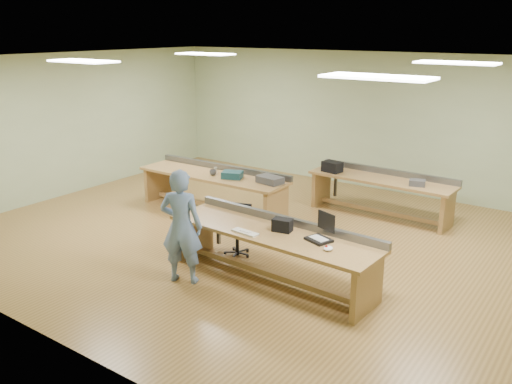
% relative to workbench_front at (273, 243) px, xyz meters
% --- Properties ---
extents(floor, '(10.00, 10.00, 0.00)m').
position_rel_workbench_front_xyz_m(floor, '(-0.97, 1.20, -0.56)').
color(floor, olive).
rests_on(floor, ground).
extents(ceiling, '(10.00, 10.00, 0.00)m').
position_rel_workbench_front_xyz_m(ceiling, '(-0.97, 1.20, 2.44)').
color(ceiling, silver).
rests_on(ceiling, wall_back).
extents(wall_back, '(10.00, 0.04, 3.00)m').
position_rel_workbench_front_xyz_m(wall_back, '(-0.97, 5.20, 0.94)').
color(wall_back, '#A2B387').
rests_on(wall_back, floor).
extents(wall_front, '(10.00, 0.04, 3.00)m').
position_rel_workbench_front_xyz_m(wall_front, '(-0.97, -2.80, 0.94)').
color(wall_front, '#A2B387').
rests_on(wall_front, floor).
extents(wall_left, '(0.04, 8.00, 3.00)m').
position_rel_workbench_front_xyz_m(wall_left, '(-5.97, 1.20, 0.94)').
color(wall_left, '#A2B387').
rests_on(wall_left, floor).
extents(fluor_panels, '(6.20, 3.50, 0.03)m').
position_rel_workbench_front_xyz_m(fluor_panels, '(-0.97, 1.20, 2.41)').
color(fluor_panels, white).
rests_on(fluor_panels, ceiling).
extents(workbench_front, '(3.25, 1.02, 0.86)m').
position_rel_workbench_front_xyz_m(workbench_front, '(0.00, 0.00, 0.00)').
color(workbench_front, '#9D7942').
rests_on(workbench_front, floor).
extents(workbench_mid, '(3.16, 0.89, 0.86)m').
position_rel_workbench_front_xyz_m(workbench_mid, '(-2.66, 1.92, -0.00)').
color(workbench_mid, '#9D7942').
rests_on(workbench_mid, floor).
extents(workbench_back, '(2.80, 0.81, 0.86)m').
position_rel_workbench_front_xyz_m(workbench_back, '(0.15, 3.53, -0.01)').
color(workbench_back, '#9D7942').
rests_on(workbench_back, floor).
extents(person, '(0.71, 0.60, 1.65)m').
position_rel_workbench_front_xyz_m(person, '(-1.02, -0.77, 0.26)').
color(person, '#6B89AE').
rests_on(person, floor).
extents(laptop_base, '(0.39, 0.35, 0.03)m').
position_rel_workbench_front_xyz_m(laptop_base, '(0.71, 0.03, 0.20)').
color(laptop_base, black).
rests_on(laptop_base, workbench_front).
extents(laptop_screen, '(0.31, 0.12, 0.25)m').
position_rel_workbench_front_xyz_m(laptop_screen, '(0.75, 0.15, 0.44)').
color(laptop_screen, black).
rests_on(laptop_screen, laptop_base).
extents(keyboard, '(0.42, 0.17, 0.02)m').
position_rel_workbench_front_xyz_m(keyboard, '(-0.27, -0.30, 0.20)').
color(keyboard, beige).
rests_on(keyboard, workbench_front).
extents(trackball_mouse, '(0.12, 0.14, 0.06)m').
position_rel_workbench_front_xyz_m(trackball_mouse, '(0.96, -0.18, 0.22)').
color(trackball_mouse, white).
rests_on(trackball_mouse, workbench_front).
extents(camera_bag, '(0.29, 0.22, 0.18)m').
position_rel_workbench_front_xyz_m(camera_bag, '(0.11, 0.06, 0.28)').
color(camera_bag, black).
rests_on(camera_bag, workbench_front).
extents(task_chair, '(0.56, 0.56, 0.81)m').
position_rel_workbench_front_xyz_m(task_chair, '(-0.96, 0.45, -0.27)').
color(task_chair, black).
rests_on(task_chair, floor).
extents(parts_bin_teal, '(0.45, 0.39, 0.13)m').
position_rel_workbench_front_xyz_m(parts_bin_teal, '(-2.16, 1.87, 0.25)').
color(parts_bin_teal, '#13363D').
rests_on(parts_bin_teal, workbench_mid).
extents(parts_bin_grey, '(0.51, 0.37, 0.13)m').
position_rel_workbench_front_xyz_m(parts_bin_grey, '(-1.39, 1.99, 0.25)').
color(parts_bin_grey, '#353437').
rests_on(parts_bin_grey, workbench_mid).
extents(mug, '(0.15, 0.15, 0.10)m').
position_rel_workbench_front_xyz_m(mug, '(-2.60, 1.82, 0.24)').
color(mug, '#353437').
rests_on(mug, workbench_mid).
extents(drinks_can, '(0.09, 0.09, 0.12)m').
position_rel_workbench_front_xyz_m(drinks_can, '(-2.64, 1.96, 0.25)').
color(drinks_can, silver).
rests_on(drinks_can, workbench_mid).
extents(storage_box_back, '(0.40, 0.32, 0.21)m').
position_rel_workbench_front_xyz_m(storage_box_back, '(-0.83, 3.37, 0.29)').
color(storage_box_back, black).
rests_on(storage_box_back, workbench_back).
extents(tray_back, '(0.32, 0.27, 0.11)m').
position_rel_workbench_front_xyz_m(tray_back, '(0.88, 3.38, 0.24)').
color(tray_back, '#353437').
rests_on(tray_back, workbench_back).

